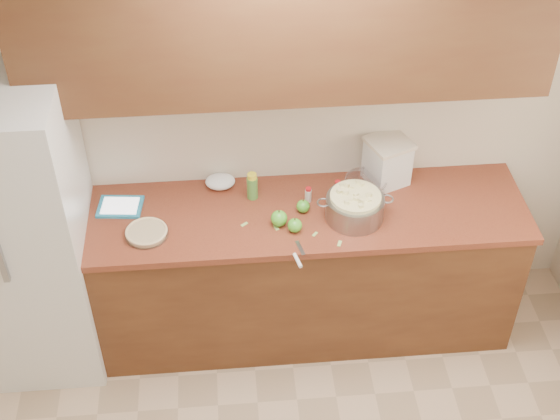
{
  "coord_description": "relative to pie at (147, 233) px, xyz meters",
  "views": [
    {
      "loc": [
        -0.33,
        -1.72,
        3.72
      ],
      "look_at": [
        -0.05,
        1.43,
        0.98
      ],
      "focal_mm": 50.0,
      "sensor_mm": 36.0,
      "label": 1
    }
  ],
  "objects": [
    {
      "name": "apple_left",
      "position": [
        0.7,
        0.02,
        0.03
      ],
      "size": [
        0.09,
        0.09,
        0.1
      ],
      "color": "green",
      "rests_on": "counter_run"
    },
    {
      "name": "paring_knife",
      "position": [
        0.78,
        -0.25,
        -0.01
      ],
      "size": [
        0.07,
        0.21,
        0.02
      ],
      "rotation": [
        0.0,
        0.0,
        0.23
      ],
      "color": "gray",
      "rests_on": "counter_run"
    },
    {
      "name": "mixing_bowl",
      "position": [
        1.21,
        0.26,
        0.03
      ],
      "size": [
        0.24,
        0.24,
        0.09
      ],
      "rotation": [
        0.0,
        0.0,
        -0.02
      ],
      "color": "silver",
      "rests_on": "counter_run"
    },
    {
      "name": "apple_front",
      "position": [
        0.78,
        -0.03,
        0.02
      ],
      "size": [
        0.08,
        0.08,
        0.09
      ],
      "color": "green",
      "rests_on": "counter_run"
    },
    {
      "name": "paper_towel",
      "position": [
        0.4,
        0.38,
        0.02
      ],
      "size": [
        0.19,
        0.17,
        0.07
      ],
      "primitive_type": "ellipsoid",
      "rotation": [
        0.0,
        0.0,
        -0.2
      ],
      "color": "white",
      "rests_on": "counter_run"
    },
    {
      "name": "colander",
      "position": [
        1.12,
        0.05,
        0.06
      ],
      "size": [
        0.42,
        0.31,
        0.16
      ],
      "rotation": [
        0.0,
        0.0,
        0.2
      ],
      "color": "gray",
      "rests_on": "counter_run"
    },
    {
      "name": "peel_b",
      "position": [
        0.69,
        0.0,
        -0.02
      ],
      "size": [
        0.03,
        0.05,
        0.0
      ],
      "primitive_type": "cube",
      "rotation": [
        0.0,
        0.0,
        1.86
      ],
      "color": "#A4C861",
      "rests_on": "counter_run"
    },
    {
      "name": "upper_cabinets",
      "position": [
        0.77,
        0.28,
        1.01
      ],
      "size": [
        2.6,
        0.34,
        0.7
      ],
      "primitive_type": "cube",
      "color": "#4F3018",
      "rests_on": "room_shell"
    },
    {
      "name": "pie",
      "position": [
        0.0,
        0.0,
        0.0
      ],
      "size": [
        0.23,
        0.23,
        0.04
      ],
      "rotation": [
        0.0,
        0.0,
        -0.24
      ],
      "color": "silver",
      "rests_on": "counter_run"
    },
    {
      "name": "tablet",
      "position": [
        -0.16,
        0.24,
        -0.01
      ],
      "size": [
        0.26,
        0.21,
        0.02
      ],
      "rotation": [
        0.0,
        0.0,
        -0.11
      ],
      "color": "teal",
      "rests_on": "counter_run"
    },
    {
      "name": "room_shell",
      "position": [
        0.77,
        -1.35,
        0.36
      ],
      "size": [
        3.6,
        3.6,
        3.6
      ],
      "color": "tan",
      "rests_on": "ground"
    },
    {
      "name": "apple_center",
      "position": [
        0.84,
        0.12,
        0.02
      ],
      "size": [
        0.07,
        0.07,
        0.09
      ],
      "color": "green",
      "rests_on": "counter_run"
    },
    {
      "name": "counter_run",
      "position": [
        0.77,
        0.12,
        -0.48
      ],
      "size": [
        2.64,
        0.68,
        0.92
      ],
      "color": "brown",
      "rests_on": "ground"
    },
    {
      "name": "flour_canister",
      "position": [
        1.34,
        0.35,
        0.12
      ],
      "size": [
        0.29,
        0.29,
        0.28
      ],
      "rotation": [
        0.0,
        0.0,
        0.39
      ],
      "color": "silver",
      "rests_on": "counter_run"
    },
    {
      "name": "peel_d",
      "position": [
        0.52,
        0.04,
        -0.02
      ],
      "size": [
        0.04,
        0.04,
        0.0
      ],
      "primitive_type": "cube",
      "rotation": [
        0.0,
        0.0,
        0.64
      ],
      "color": "#A4C861",
      "rests_on": "counter_run"
    },
    {
      "name": "peel_a",
      "position": [
        0.89,
        -0.07,
        -0.02
      ],
      "size": [
        0.04,
        0.04,
        0.0
      ],
      "primitive_type": "cube",
      "rotation": [
        0.0,
        0.0,
        -2.27
      ],
      "color": "#A4C861",
      "rests_on": "counter_run"
    },
    {
      "name": "cinnamon_shaker",
      "position": [
        0.88,
        0.21,
        0.02
      ],
      "size": [
        0.04,
        0.04,
        0.09
      ],
      "rotation": [
        0.0,
        0.0,
        0.16
      ],
      "color": "beige",
      "rests_on": "counter_run"
    },
    {
      "name": "vanilla_bottle",
      "position": [
        1.05,
        0.23,
        0.03
      ],
      "size": [
        0.04,
        0.04,
        0.11
      ],
      "rotation": [
        0.0,
        0.0,
        -0.29
      ],
      "color": "black",
      "rests_on": "counter_run"
    },
    {
      "name": "peel_c",
      "position": [
        1.01,
        -0.15,
        -0.02
      ],
      "size": [
        0.03,
        0.05,
        0.0
      ],
      "primitive_type": "cube",
      "rotation": [
        0.0,
        0.0,
        -1.93
      ],
      "color": "#A4C861",
      "rests_on": "counter_run"
    },
    {
      "name": "lemon_bottle",
      "position": [
        0.58,
        0.26,
        0.06
      ],
      "size": [
        0.06,
        0.06,
        0.16
      ],
      "rotation": [
        0.0,
        0.0,
        -0.22
      ],
      "color": "#4C8C38",
      "rests_on": "counter_run"
    },
    {
      "name": "fridge",
      "position": [
        -0.67,
        0.09,
        -0.04
      ],
      "size": [
        0.7,
        0.7,
        1.8
      ],
      "primitive_type": "cube",
      "color": "silver",
      "rests_on": "ground"
    }
  ]
}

